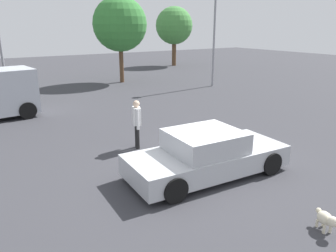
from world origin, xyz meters
TOP-DOWN VIEW (x-y plane):
  - ground_plane at (0.00, 0.00)m, footprint 80.00×80.00m
  - sedan_foreground at (-0.02, -0.17)m, footprint 4.61×2.16m
  - dog at (0.32, -3.55)m, footprint 0.40×0.60m
  - pedestrian at (-0.65, 2.73)m, footprint 0.36×0.54m
  - light_post_far at (9.27, 10.57)m, footprint 0.44×0.44m
  - tree_back_right at (13.76, 22.00)m, footprint 3.70×3.70m
  - tree_far_right at (4.75, 15.38)m, footprint 3.79×3.79m

SIDE VIEW (x-z plane):
  - ground_plane at x=0.00m, z-range 0.00..0.00m
  - dog at x=0.32m, z-range 0.06..0.50m
  - sedan_foreground at x=-0.02m, z-range -0.05..1.23m
  - pedestrian at x=-0.65m, z-range 0.16..1.80m
  - tree_back_right at x=13.76m, z-range 1.04..6.87m
  - tree_far_right at x=4.75m, z-range 1.08..7.06m
  - light_post_far at x=9.27m, z-range 1.18..8.02m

